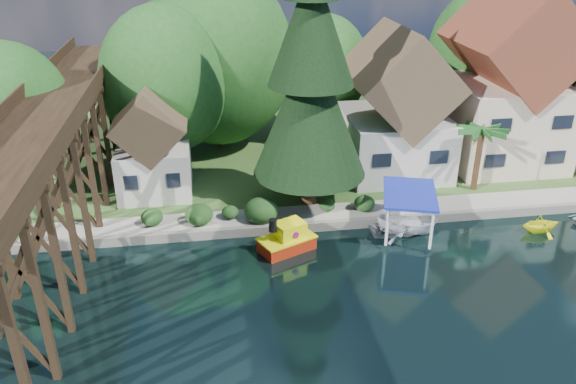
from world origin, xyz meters
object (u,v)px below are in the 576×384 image
object	(u,v)px
house_left	(395,112)
house_center	(506,89)
trestle_bridge	(41,190)
boat_white_a	(401,226)
shed	(153,148)
boat_yellow	(541,222)
tugboat	(287,239)
conifer	(311,75)
palm_tree	(482,132)
boat_canopy	(407,217)

from	to	relation	value
house_left	house_center	bearing A→B (deg)	3.18
trestle_bridge	boat_white_a	xyz separation A→B (m)	(20.83, 1.83, -4.93)
shed	boat_yellow	world-z (taller)	shed
house_center	tugboat	world-z (taller)	house_center
boat_yellow	house_left	bearing A→B (deg)	31.58
house_center	conifer	xyz separation A→B (m)	(-16.47, -5.37, 3.04)
palm_tree	boat_yellow	distance (m)	7.38
house_center	conifer	bearing A→B (deg)	-161.96
conifer	boat_yellow	bearing A→B (deg)	-20.83
boat_white_a	boat_canopy	bearing A→B (deg)	-153.98
boat_yellow	palm_tree	bearing A→B (deg)	16.61
conifer	trestle_bridge	bearing A→B (deg)	-158.99
house_left	boat_canopy	size ratio (longest dim) A/B	2.05
trestle_bridge	boat_canopy	world-z (taller)	trestle_bridge
palm_tree	boat_canopy	bearing A→B (deg)	-144.41
trestle_bridge	boat_yellow	size ratio (longest dim) A/B	17.34
tugboat	boat_canopy	size ratio (longest dim) A/B	0.71
house_left	shed	distance (m)	18.11
trestle_bridge	shed	size ratio (longest dim) A/B	5.63
house_left	boat_canopy	bearing A→B (deg)	-101.77
boat_white_a	shed	bearing A→B (deg)	59.80
house_center	boat_canopy	world-z (taller)	house_center
trestle_bridge	boat_white_a	size ratio (longest dim) A/B	10.82
tugboat	boat_yellow	bearing A→B (deg)	-0.68
shed	boat_white_a	bearing A→B (deg)	-25.34
tugboat	boat_white_a	bearing A→B (deg)	8.17
trestle_bridge	palm_tree	distance (m)	28.55
shed	conifer	distance (m)	12.40
shed	boat_canopy	xyz separation A→B (m)	(16.05, -7.87, -2.54)
house_left	trestle_bridge	bearing A→B (deg)	-154.79
trestle_bridge	conifer	world-z (taller)	conifer
shed	palm_tree	world-z (taller)	shed
trestle_bridge	conifer	bearing A→B (deg)	21.01
house_left	shed	xyz separation A→B (m)	(-18.00, -1.50, -1.31)
house_left	house_center	size ratio (longest dim) A/B	0.79
house_left	tugboat	size ratio (longest dim) A/B	2.88
house_center	palm_tree	world-z (taller)	house_center
house_center	boat_white_a	size ratio (longest dim) A/B	3.40
boat_yellow	house_center	bearing A→B (deg)	-13.50
house_center	tugboat	xyz separation A→B (m)	(-18.74, -10.58, -5.69)
palm_tree	conifer	bearing A→B (deg)	-178.34
tugboat	boat_white_a	xyz separation A→B (m)	(7.57, 1.09, -0.31)
house_left	palm_tree	xyz separation A→B (m)	(4.84, -4.51, -0.28)
house_left	boat_yellow	size ratio (longest dim) A/B	4.33
house_center	palm_tree	size ratio (longest dim) A/B	2.78
house_center	boat_canopy	bearing A→B (deg)	-137.98
trestle_bridge	palm_tree	bearing A→B (deg)	12.79
trestle_bridge	boat_canopy	bearing A→B (deg)	3.96
house_left	boat_canopy	xyz separation A→B (m)	(-1.95, -9.37, -3.85)
house_left	boat_white_a	world-z (taller)	house_left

